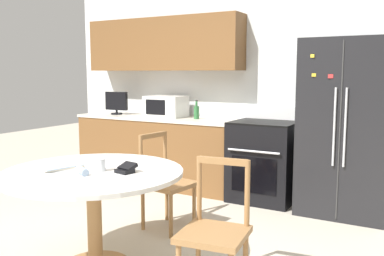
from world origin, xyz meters
TOP-DOWN VIEW (x-y plane):
  - back_wall at (-0.30, 2.59)m, footprint 5.20×0.44m
  - kitchen_counter at (-1.09, 2.29)m, footprint 2.24×0.64m
  - refrigerator at (1.29, 2.23)m, footprint 0.89×0.72m
  - oven_range at (0.40, 2.26)m, footprint 0.72×0.68m
  - microwave at (-0.98, 2.31)m, footprint 0.50×0.36m
  - countertop_tv at (-1.75, 2.25)m, footprint 0.35×0.16m
  - counter_bottle at (-0.50, 2.27)m, footprint 0.07×0.07m
  - dining_table at (-0.11, -0.03)m, footprint 1.34×1.34m
  - dining_chair_far at (-0.10, 0.94)m, footprint 0.47×0.47m
  - dining_chair_right at (0.86, 0.05)m, footprint 0.47×0.47m
  - candle_glass at (-0.05, -0.02)m, footprint 0.08×0.08m
  - folded_napkin at (-0.09, -0.17)m, footprint 0.15×0.11m
  - wallet at (0.15, 0.03)m, footprint 0.14×0.15m
  - mail_stack at (-0.38, -0.10)m, footprint 0.33×0.37m

SIDE VIEW (x-z plane):
  - dining_chair_far at x=-0.10m, z-range -0.02..0.89m
  - dining_chair_right at x=0.86m, z-range -0.02..0.89m
  - kitchen_counter at x=-1.09m, z-range 0.00..0.90m
  - oven_range at x=0.40m, z-range -0.07..1.01m
  - dining_table at x=-0.11m, z-range 0.25..1.01m
  - mail_stack at x=-0.38m, z-range 0.76..0.78m
  - folded_napkin at x=-0.09m, z-range 0.76..0.81m
  - wallet at x=0.15m, z-range 0.75..0.82m
  - candle_glass at x=-0.05m, z-range 0.75..0.84m
  - refrigerator at x=1.29m, z-range 0.00..1.82m
  - counter_bottle at x=-0.50m, z-range 0.87..1.11m
  - microwave at x=-0.98m, z-range 0.90..1.17m
  - countertop_tv at x=-1.75m, z-range 0.91..1.22m
  - back_wall at x=-0.30m, z-range 0.15..2.75m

